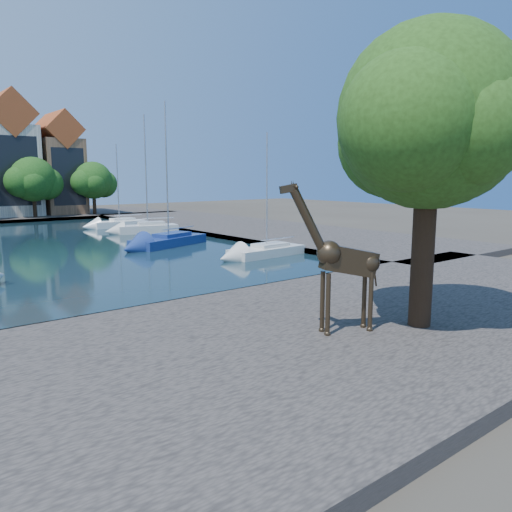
{
  "coord_description": "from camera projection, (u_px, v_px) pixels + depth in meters",
  "views": [
    {
      "loc": [
        -8.14,
        -19.06,
        5.91
      ],
      "look_at": [
        5.44,
        -2.0,
        2.39
      ],
      "focal_mm": 35.0,
      "sensor_mm": 36.0,
      "label": 1
    }
  ],
  "objects": [
    {
      "name": "ground",
      "position": [
        124.0,
        320.0,
        20.67
      ],
      "size": [
        160.0,
        160.0,
        0.0
      ],
      "primitive_type": "plane",
      "color": "#38332B",
      "rests_on": "ground"
    },
    {
      "name": "near_quay",
      "position": [
        219.0,
        363.0,
        15.22
      ],
      "size": [
        50.0,
        14.0,
        0.5
      ],
      "primitive_type": "cube",
      "color": "#4C4642",
      "rests_on": "ground"
    },
    {
      "name": "right_quay",
      "position": [
        248.0,
        228.0,
        54.54
      ],
      "size": [
        14.0,
        52.0,
        0.5
      ],
      "primitive_type": "cube",
      "color": "#4C4642",
      "rests_on": "ground"
    },
    {
      "name": "plane_tree",
      "position": [
        432.0,
        124.0,
        17.17
      ],
      "size": [
        8.32,
        6.4,
        10.62
      ],
      "color": "#332114",
      "rests_on": "near_quay"
    },
    {
      "name": "townhouse_east_mid",
      "position": [
        9.0,
        159.0,
        67.85
      ],
      "size": [
        6.43,
        9.18,
        16.65
      ],
      "color": "beige",
      "rests_on": "far_quay"
    },
    {
      "name": "townhouse_east_end",
      "position": [
        58.0,
        167.0,
        72.0
      ],
      "size": [
        5.44,
        9.18,
        14.43
      ],
      "color": "#896041",
      "rests_on": "far_quay"
    },
    {
      "name": "far_tree_east",
      "position": [
        34.0,
        181.0,
        65.05
      ],
      "size": [
        7.54,
        5.8,
        7.84
      ],
      "color": "#332114",
      "rests_on": "far_quay"
    },
    {
      "name": "far_tree_far_east",
      "position": [
        94.0,
        182.0,
        69.99
      ],
      "size": [
        6.76,
        5.2,
        7.36
      ],
      "color": "#332114",
      "rests_on": "far_quay"
    },
    {
      "name": "giraffe_statue",
      "position": [
        342.0,
        260.0,
        17.08
      ],
      "size": [
        3.49,
        1.65,
        5.16
      ],
      "color": "#322619",
      "rests_on": "near_quay"
    },
    {
      "name": "sailboat_right_a",
      "position": [
        267.0,
        249.0,
        36.56
      ],
      "size": [
        6.17,
        2.5,
        8.85
      ],
      "color": "silver",
      "rests_on": "water_basin"
    },
    {
      "name": "sailboat_right_b",
      "position": [
        169.0,
        239.0,
        41.88
      ],
      "size": [
        7.49,
        4.7,
        11.77
      ],
      "color": "navy",
      "rests_on": "water_basin"
    },
    {
      "name": "sailboat_right_c",
      "position": [
        148.0,
        227.0,
        51.36
      ],
      "size": [
        6.29,
        3.55,
        11.87
      ],
      "color": "silver",
      "rests_on": "water_basin"
    },
    {
      "name": "sailboat_right_d",
      "position": [
        119.0,
        222.0,
        56.88
      ],
      "size": [
        5.96,
        2.24,
        9.31
      ],
      "color": "white",
      "rests_on": "water_basin"
    }
  ]
}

